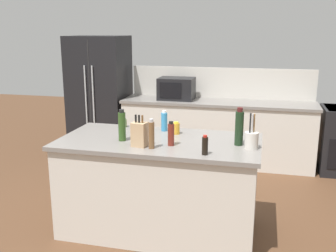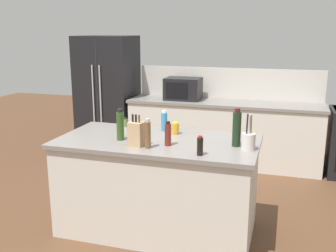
% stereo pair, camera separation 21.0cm
% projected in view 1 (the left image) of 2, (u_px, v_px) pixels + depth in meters
% --- Properties ---
extents(ground_plane, '(14.00, 14.00, 0.00)m').
position_uv_depth(ground_plane, '(160.00, 228.00, 3.99)').
color(ground_plane, brown).
extents(back_counter_run, '(2.83, 0.66, 0.94)m').
position_uv_depth(back_counter_run, '(217.00, 132.00, 5.88)').
color(back_counter_run, beige).
rests_on(back_counter_run, ground_plane).
extents(wall_backsplash, '(2.79, 0.03, 0.46)m').
position_uv_depth(wall_backsplash, '(221.00, 83.00, 6.01)').
color(wall_backsplash, beige).
rests_on(wall_backsplash, back_counter_run).
extents(kitchen_island, '(1.92, 0.98, 0.94)m').
position_uv_depth(kitchen_island, '(160.00, 185.00, 3.88)').
color(kitchen_island, beige).
rests_on(kitchen_island, ground_plane).
extents(refrigerator, '(0.87, 0.75, 1.87)m').
position_uv_depth(refrigerator, '(100.00, 96.00, 6.26)').
color(refrigerator, black).
rests_on(refrigerator, ground_plane).
extents(microwave, '(0.52, 0.39, 0.33)m').
position_uv_depth(microwave, '(176.00, 89.00, 5.87)').
color(microwave, black).
rests_on(microwave, back_counter_run).
extents(knife_block, '(0.14, 0.12, 0.29)m').
position_uv_depth(knife_block, '(139.00, 134.00, 3.52)').
color(knife_block, tan).
rests_on(knife_block, kitchen_island).
extents(utensil_crock, '(0.12, 0.12, 0.32)m').
position_uv_depth(utensil_crock, '(251.00, 140.00, 3.46)').
color(utensil_crock, beige).
rests_on(utensil_crock, kitchen_island).
extents(vinegar_bottle, '(0.06, 0.06, 0.23)m').
position_uv_depth(vinegar_bottle, '(171.00, 134.00, 3.55)').
color(vinegar_bottle, maroon).
rests_on(vinegar_bottle, kitchen_island).
extents(pepper_grinder, '(0.05, 0.05, 0.27)m').
position_uv_depth(pepper_grinder, '(151.00, 135.00, 3.46)').
color(pepper_grinder, brown).
rests_on(pepper_grinder, kitchen_island).
extents(honey_jar, '(0.07, 0.07, 0.13)m').
position_uv_depth(honey_jar, '(176.00, 128.00, 3.96)').
color(honey_jar, gold).
rests_on(honey_jar, kitchen_island).
extents(olive_oil_bottle, '(0.07, 0.07, 0.30)m').
position_uv_depth(olive_oil_bottle, '(122.00, 126.00, 3.70)').
color(olive_oil_bottle, '#2D4C1E').
rests_on(olive_oil_bottle, kitchen_island).
extents(spice_jar_oregano, '(0.05, 0.05, 0.10)m').
position_uv_depth(spice_jar_oregano, '(124.00, 123.00, 4.24)').
color(spice_jar_oregano, '#567038').
rests_on(spice_jar_oregano, kitchen_island).
extents(dish_soap_bottle, '(0.06, 0.06, 0.21)m').
position_uv_depth(dish_soap_bottle, '(164.00, 121.00, 4.07)').
color(dish_soap_bottle, '#3384BC').
rests_on(dish_soap_bottle, kitchen_island).
extents(soy_sauce_bottle, '(0.05, 0.05, 0.17)m').
position_uv_depth(soy_sauce_bottle, '(205.00, 146.00, 3.30)').
color(soy_sauce_bottle, black).
rests_on(soy_sauce_bottle, kitchen_island).
extents(wine_bottle, '(0.08, 0.08, 0.35)m').
position_uv_depth(wine_bottle, '(239.00, 128.00, 3.55)').
color(wine_bottle, black).
rests_on(wine_bottle, kitchen_island).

